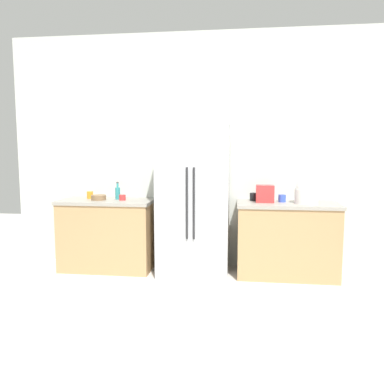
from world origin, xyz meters
TOP-DOWN VIEW (x-y plane):
  - ground_plane at (0.00, 0.00)m, footprint 10.72×10.72m
  - kitchen_back_panel at (0.00, 1.98)m, footprint 5.36×0.10m
  - counter_left at (-1.31, 1.62)m, footprint 1.18×0.61m
  - counter_right at (0.93, 1.62)m, footprint 1.20×0.61m
  - refrigerator at (-0.19, 1.59)m, footprint 0.85×0.66m
  - toaster at (0.66, 1.63)m, footprint 0.21×0.16m
  - rice_cooker at (1.14, 1.60)m, footprint 0.27×0.27m
  - bottle_a at (-1.19, 1.67)m, footprint 0.06×0.06m
  - cup_a at (0.87, 1.69)m, footprint 0.09×0.09m
  - cup_b at (-1.10, 1.59)m, footprint 0.08×0.08m
  - cup_c at (-1.57, 1.70)m, footprint 0.08×0.08m
  - cup_d at (0.53, 1.77)m, footprint 0.09×0.09m
  - bowl_a at (-1.41, 1.58)m, footprint 0.19×0.19m

SIDE VIEW (x-z plane):
  - ground_plane at x=0.00m, z-range 0.00..0.00m
  - counter_right at x=0.93m, z-range 0.00..0.90m
  - counter_left at x=-1.31m, z-range 0.00..0.90m
  - refrigerator at x=-0.19m, z-range 0.00..1.83m
  - bowl_a at x=-1.41m, z-range 0.90..0.96m
  - cup_b at x=-1.10m, z-range 0.90..0.97m
  - cup_a at x=0.87m, z-range 0.90..0.98m
  - cup_c at x=-1.57m, z-range 0.90..0.99m
  - cup_d at x=0.53m, z-range 0.90..0.99m
  - bottle_a at x=-1.19m, z-range 0.87..1.09m
  - toaster at x=0.66m, z-range 0.90..1.10m
  - rice_cooker at x=1.14m, z-range 0.88..1.18m
  - kitchen_back_panel at x=0.00m, z-range 0.00..3.01m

